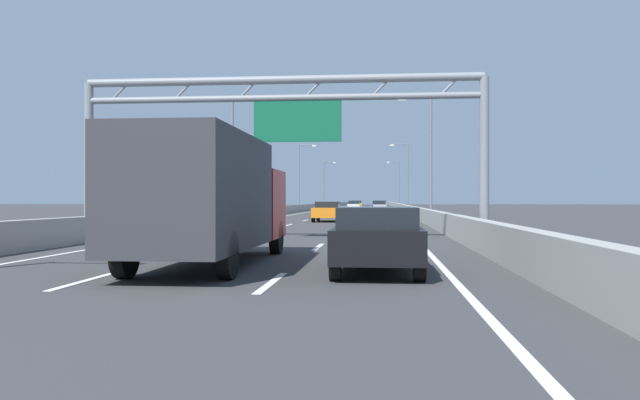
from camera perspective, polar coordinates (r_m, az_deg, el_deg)
The scene contains 53 objects.
ground_plane at distance 99.35m, azimuth 3.19°, elevation -0.89°, with size 260.00×260.00×0.00m, color #38383A.
lane_dash_left_1 at distance 13.13m, azimuth -20.16°, elevation -6.77°, with size 0.16×3.00×0.01m, color white.
lane_dash_left_2 at distance 21.57m, azimuth -9.76°, elevation -4.11°, with size 0.16×3.00×0.01m, color white.
lane_dash_left_3 at distance 30.33m, azimuth -5.30°, elevation -2.92°, with size 0.16×3.00×0.01m, color white.
lane_dash_left_4 at distance 39.20m, azimuth -2.86°, elevation -2.26°, with size 0.16×3.00×0.01m, color white.
lane_dash_left_5 at distance 48.12m, azimuth -1.32°, elevation -1.84°, with size 0.16×3.00×0.01m, color white.
lane_dash_left_6 at distance 57.06m, azimuth -0.26°, elevation -1.55°, with size 0.16×3.00×0.01m, color white.
lane_dash_left_7 at distance 66.02m, azimuth 0.51°, elevation -1.34°, with size 0.16×3.00×0.01m, color white.
lane_dash_left_8 at distance 74.99m, azimuth 1.09°, elevation -1.18°, with size 0.16×3.00×0.01m, color white.
lane_dash_left_9 at distance 83.97m, azimuth 1.56°, elevation -1.05°, with size 0.16×3.00×0.01m, color white.
lane_dash_left_10 at distance 92.95m, azimuth 1.93°, elevation -0.95°, with size 0.16×3.00×0.01m, color white.
lane_dash_left_11 at distance 101.93m, azimuth 2.23°, elevation -0.86°, with size 0.16×3.00×0.01m, color white.
lane_dash_left_12 at distance 110.92m, azimuth 2.49°, elevation -0.79°, with size 0.16×3.00×0.01m, color white.
lane_dash_left_13 at distance 119.91m, azimuth 2.71°, elevation -0.73°, with size 0.16×3.00×0.01m, color white.
lane_dash_left_14 at distance 128.90m, azimuth 2.90°, elevation -0.68°, with size 0.16×3.00×0.01m, color white.
lane_dash_left_15 at distance 137.89m, azimuth 3.06°, elevation -0.64°, with size 0.16×3.00×0.01m, color white.
lane_dash_left_16 at distance 146.88m, azimuth 3.20°, elevation -0.60°, with size 0.16×3.00×0.01m, color white.
lane_dash_left_17 at distance 155.87m, azimuth 3.33°, elevation -0.56°, with size 0.16×3.00×0.01m, color white.
lane_dash_right_1 at distance 12.04m, azimuth -4.37°, elevation -7.39°, with size 0.16×3.00×0.01m, color white.
lane_dash_right_2 at distance 20.92m, azimuth -0.17°, elevation -4.24°, with size 0.16×3.00×0.01m, color white.
lane_dash_right_3 at distance 29.87m, azimuth 1.51°, elevation -2.97°, with size 0.16×3.00×0.01m, color white.
lane_dash_right_4 at distance 38.85m, azimuth 2.41°, elevation -2.28°, with size 0.16×3.00×0.01m, color white.
lane_dash_right_5 at distance 47.83m, azimuth 2.97°, elevation -1.85°, with size 0.16×3.00×0.01m, color white.
lane_dash_right_6 at distance 56.82m, azimuth 3.35°, elevation -1.55°, with size 0.16×3.00×0.01m, color white.
lane_dash_right_7 at distance 65.81m, azimuth 3.63°, elevation -1.34°, with size 0.16×3.00×0.01m, color white.
lane_dash_right_8 at distance 74.81m, azimuth 3.85°, elevation -1.18°, with size 0.16×3.00×0.01m, color white.
lane_dash_right_9 at distance 83.80m, azimuth 4.01°, elevation -1.05°, with size 0.16×3.00×0.01m, color white.
lane_dash_right_10 at distance 92.80m, azimuth 4.15°, elevation -0.95°, with size 0.16×3.00×0.01m, color white.
lane_dash_right_11 at distance 101.80m, azimuth 4.26°, elevation -0.86°, with size 0.16×3.00×0.01m, color white.
lane_dash_right_12 at distance 110.79m, azimuth 4.35°, elevation -0.79°, with size 0.16×3.00×0.01m, color white.
lane_dash_right_13 at distance 119.79m, azimuth 4.43°, elevation -0.73°, with size 0.16×3.00×0.01m, color white.
lane_dash_right_14 at distance 128.79m, azimuth 4.50°, elevation -0.68°, with size 0.16×3.00×0.01m, color white.
lane_dash_right_15 at distance 137.79m, azimuth 4.56°, elevation -0.64°, with size 0.16×3.00×0.01m, color white.
lane_dash_right_16 at distance 146.79m, azimuth 4.61°, elevation -0.60°, with size 0.16×3.00×0.01m, color white.
lane_dash_right_17 at distance 155.79m, azimuth 4.65°, elevation -0.56°, with size 0.16×3.00×0.01m, color white.
edge_line_left at distance 87.75m, azimuth -0.54°, elevation -1.00°, with size 0.16×176.00×0.01m, color white.
edge_line_right at distance 87.29m, azimuth 6.33°, elevation -1.01°, with size 0.16×176.00×0.01m, color white.
barrier_left at distance 109.80m, azimuth -0.21°, elevation -0.56°, with size 0.45×220.00×0.95m.
barrier_right at distance 109.31m, azimuth 7.01°, elevation -0.56°, with size 0.45×220.00×0.95m.
sign_gantry at distance 24.79m, azimuth -3.35°, elevation 7.59°, with size 15.81×0.36×6.36m.
streetlamp_left_mid at distance 50.33m, azimuth -7.61°, elevation 4.39°, with size 2.58×0.28×9.50m.
streetlamp_right_mid at distance 49.18m, azimuth 9.66°, elevation 4.49°, with size 2.58×0.28×9.50m.
streetlamp_left_far at distance 90.55m, azimuth -1.77°, elevation 2.44°, with size 2.58×0.28×9.50m.
streetlamp_right_far at distance 89.91m, azimuth 7.72°, elevation 2.46°, with size 2.58×0.28×9.50m.
streetlamp_left_distant at distance 131.16m, azimuth 0.46°, elevation 1.69°, with size 2.58×0.28×9.50m.
streetlamp_right_distant at distance 130.73m, azimuth 6.99°, elevation 1.69°, with size 2.58×0.28×9.50m.
white_car at distance 90.24m, azimuth 3.08°, elevation -0.51°, with size 1.70×4.47×1.44m.
silver_car at distance 85.14m, azimuth 5.40°, elevation -0.54°, with size 1.74×4.52×1.47m.
orange_car at distance 45.58m, azimuth 0.67°, elevation -1.00°, with size 1.88×4.58×1.43m.
blue_car at distance 101.95m, azimuth 5.19°, elevation -0.46°, with size 1.78×4.65×1.43m.
yellow_car at distance 110.99m, azimuth 3.31°, elevation -0.41°, with size 1.87×4.45×1.45m.
black_car at distance 13.71m, azimuth 5.19°, elevation -3.40°, with size 1.82×4.41×1.41m.
box_truck at distance 15.14m, azimuth -9.94°, elevation 0.31°, with size 2.35×8.22×2.99m.
Camera 1 is at (3.83, 0.73, 1.56)m, focal length 35.65 mm.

